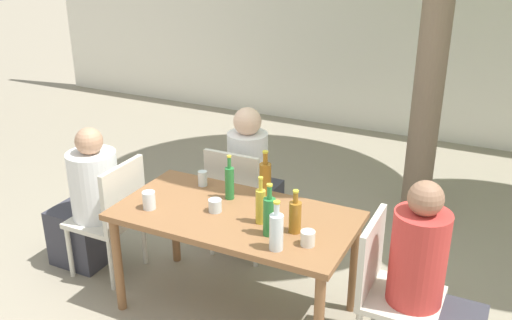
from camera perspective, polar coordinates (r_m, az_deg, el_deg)
The scene contains 19 objects.
ground_plane at distance 3.99m, azimuth -1.96°, elevation -14.61°, with size 30.00×30.00×0.00m, color gray.
cafe_building_wall at distance 7.00m, azimuth 13.74°, elevation 13.65°, with size 10.00×0.08×2.80m.
dining_table_front at distance 3.64m, azimuth -2.10°, elevation -6.48°, with size 1.52×0.79×0.73m.
patio_chair_0 at distance 4.21m, azimuth -14.09°, elevation -5.12°, with size 0.44×0.44×0.89m.
patio_chair_1 at distance 3.42m, azimuth 13.06°, elevation -11.98°, with size 0.44×0.44×0.89m.
patio_chair_2 at distance 4.32m, azimuth -1.71°, elevation -3.67°, with size 0.44×0.44×0.89m.
person_seated_0 at distance 4.36m, azimuth -16.51°, elevation -4.47°, with size 0.57×0.35×1.12m.
person_seated_1 at distance 3.39m, azimuth 17.07°, elevation -12.55°, with size 0.56×0.31×1.18m.
person_seated_2 at distance 4.51m, azimuth -0.30°, elevation -2.32°, with size 0.31×0.55×1.16m.
green_bottle_0 at distance 3.30m, azimuth 1.33°, elevation -5.55°, with size 0.07×0.07×0.33m.
green_bottle_1 at distance 3.73m, azimuth -2.66°, elevation -2.21°, with size 0.06×0.06×0.31m.
amber_bottle_2 at distance 3.35m, azimuth 3.93°, elevation -5.61°, with size 0.07×0.07×0.27m.
oil_cruet_3 at distance 3.43m, azimuth 0.46°, elevation -4.54°, with size 0.06×0.06×0.30m.
water_bottle_4 at distance 3.17m, azimuth 2.05°, elevation -7.09°, with size 0.08×0.08×0.30m.
amber_bottle_5 at distance 3.77m, azimuth 0.93°, elevation -1.84°, with size 0.08×0.08×0.32m.
drinking_glass_0 at distance 3.69m, azimuth -10.65°, elevation -3.98°, with size 0.08×0.08×0.12m.
drinking_glass_1 at distance 3.25m, azimuth 5.20°, elevation -7.79°, with size 0.08×0.08×0.09m.
drinking_glass_2 at distance 3.96m, azimuth -5.36°, elevation -1.84°, with size 0.06×0.06×0.11m.
drinking_glass_3 at distance 3.61m, azimuth -4.11°, elevation -4.56°, with size 0.08×0.08×0.08m.
Camera 1 is at (1.52, -2.79, 2.41)m, focal length 40.00 mm.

